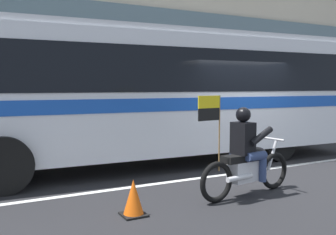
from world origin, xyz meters
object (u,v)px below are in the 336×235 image
object	(u,v)px
transit_bus	(151,88)
fire_hydrant	(177,127)
motorcycle_with_rider	(246,158)
traffic_cone	(133,199)

from	to	relation	value
transit_bus	fire_hydrant	world-z (taller)	transit_bus
motorcycle_with_rider	traffic_cone	world-z (taller)	motorcycle_with_rider
motorcycle_with_rider	fire_hydrant	distance (m)	6.43
transit_bus	traffic_cone	distance (m)	4.09
transit_bus	traffic_cone	xyz separation A→B (m)	(-1.85, -3.27, -1.63)
motorcycle_with_rider	fire_hydrant	xyz separation A→B (m)	(2.03, 6.10, -0.15)
transit_bus	fire_hydrant	size ratio (longest dim) A/B	15.03
fire_hydrant	traffic_cone	world-z (taller)	fire_hydrant
fire_hydrant	traffic_cone	distance (m)	7.43
motorcycle_with_rider	traffic_cone	size ratio (longest dim) A/B	3.97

